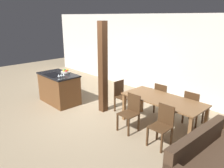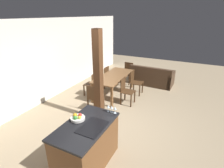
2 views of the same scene
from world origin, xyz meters
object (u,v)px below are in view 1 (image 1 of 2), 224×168
(kitchen_island, at_px, (59,88))
(wine_glass_far, at_px, (64,75))
(dining_chair_far_right, at_px, (193,107))
(wine_glass_near, at_px, (59,76))
(dining_chair_head_end, at_px, (122,95))
(dining_chair_near_right, at_px, (162,125))
(couch, at_px, (215,168))
(dining_chair_foot_end, at_px, (220,130))
(timber_post, at_px, (103,68))
(wine_glass_middle, at_px, (61,75))
(dining_chair_far_left, at_px, (162,98))
(fruit_bowl, at_px, (66,72))
(dining_chair_near_left, at_px, (130,112))
(dining_table, at_px, (163,102))

(kitchen_island, distance_m, wine_glass_far, 0.85)
(kitchen_island, xyz_separation_m, dining_chair_far_right, (3.61, 1.61, 0.00))
(kitchen_island, xyz_separation_m, wine_glass_near, (0.60, -0.32, 0.58))
(dining_chair_head_end, bearing_deg, dining_chair_near_right, -110.23)
(couch, bearing_deg, dining_chair_foot_end, 20.51)
(dining_chair_foot_end, xyz_separation_m, timber_post, (-3.07, -0.38, 0.79))
(wine_glass_middle, xyz_separation_m, dining_chair_foot_end, (3.92, 1.19, -0.58))
(wine_glass_far, bearing_deg, dining_chair_near_right, 8.50)
(kitchen_island, xyz_separation_m, wine_glass_far, (0.60, -0.17, 0.58))
(wine_glass_middle, distance_m, couch, 4.32)
(dining_chair_head_end, xyz_separation_m, timber_post, (-0.37, -0.38, 0.79))
(wine_glass_middle, relative_size, dining_chair_far_left, 0.18)
(fruit_bowl, distance_m, dining_chair_near_left, 2.70)
(wine_glass_far, height_order, dining_chair_near_right, wine_glass_far)
(dining_table, distance_m, timber_post, 1.86)
(kitchen_island, distance_m, couch, 4.84)
(wine_glass_near, relative_size, dining_chair_far_left, 0.18)
(wine_glass_near, xyz_separation_m, wine_glass_far, (0.00, 0.16, 0.00))
(dining_chair_near_right, distance_m, dining_chair_far_left, 1.59)
(dining_chair_near_left, xyz_separation_m, dining_chair_far_right, (0.88, 1.32, 0.00))
(wine_glass_far, distance_m, couch, 4.31)
(wine_glass_far, height_order, couch, wine_glass_far)
(couch, relative_size, timber_post, 0.71)
(wine_glass_near, distance_m, dining_chair_head_end, 1.85)
(wine_glass_middle, relative_size, dining_chair_head_end, 0.18)
(dining_table, bearing_deg, wine_glass_near, -153.74)
(dining_chair_near_left, bearing_deg, dining_chair_near_right, 0.00)
(dining_chair_far_left, height_order, dining_chair_foot_end, same)
(kitchen_island, bearing_deg, dining_chair_far_right, 24.01)
(dining_chair_head_end, bearing_deg, couch, -107.97)
(kitchen_island, bearing_deg, dining_chair_foot_end, 11.82)
(dining_chair_near_left, relative_size, dining_chair_near_right, 1.00)
(fruit_bowl, relative_size, dining_chair_foot_end, 0.32)
(dining_chair_near_right, bearing_deg, wine_glass_near, -168.62)
(fruit_bowl, xyz_separation_m, dining_chair_head_end, (1.74, 0.72, -0.51))
(dining_chair_far_left, bearing_deg, kitchen_island, 30.54)
(fruit_bowl, height_order, couch, fruit_bowl)
(timber_post, bearing_deg, dining_chair_far_right, 25.74)
(wine_glass_near, bearing_deg, timber_post, 46.28)
(dining_chair_head_end, distance_m, timber_post, 0.95)
(wine_glass_middle, height_order, dining_chair_near_right, wine_glass_middle)
(wine_glass_near, distance_m, timber_post, 1.24)
(fruit_bowl, bearing_deg, timber_post, 13.73)
(dining_chair_near_left, distance_m, couch, 2.15)
(kitchen_island, distance_m, fruit_bowl, 0.56)
(wine_glass_middle, height_order, dining_chair_head_end, wine_glass_middle)
(wine_glass_far, bearing_deg, couch, 1.73)
(wine_glass_middle, relative_size, timber_post, 0.06)
(wine_glass_middle, bearing_deg, dining_chair_far_left, 41.03)
(wine_glass_far, distance_m, dining_chair_far_left, 2.83)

